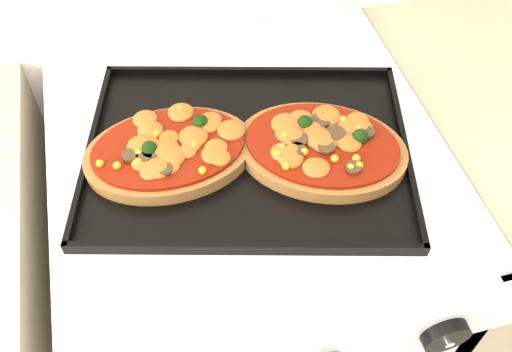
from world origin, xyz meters
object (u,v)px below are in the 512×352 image
object	(u,v)px
pizza_left	(169,150)
pizza_right	(322,147)
stove	(251,288)
baking_tray	(248,150)

from	to	relation	value
pizza_left	pizza_right	xyz separation A→B (m)	(0.22, -0.05, 0.00)
pizza_left	pizza_right	bearing A→B (deg)	-12.88
stove	pizza_right	world-z (taller)	pizza_right
pizza_right	pizza_left	bearing A→B (deg)	167.12
stove	pizza_left	distance (m)	0.50
stove	pizza_right	xyz separation A→B (m)	(0.10, -0.05, 0.48)
stove	baking_tray	size ratio (longest dim) A/B	1.93
stove	pizza_left	bearing A→B (deg)	-178.12
baking_tray	pizza_left	world-z (taller)	pizza_left
baking_tray	pizza_right	xyz separation A→B (m)	(0.10, -0.04, 0.02)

